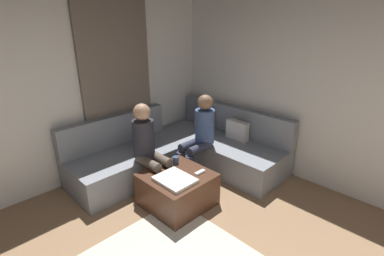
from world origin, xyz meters
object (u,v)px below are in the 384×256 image
object	(u,v)px
person_on_couch_back	(200,133)
person_on_couch_side	(148,146)
sectional_couch	(183,151)
game_remote	(200,172)
coffee_mug	(176,160)
ottoman	(177,189)

from	to	relation	value
person_on_couch_back	person_on_couch_side	distance (m)	0.81
sectional_couch	game_remote	bearing A→B (deg)	-30.28
game_remote	person_on_couch_side	bearing A→B (deg)	-158.50
coffee_mug	person_on_couch_back	xyz separation A→B (m)	(-0.11, 0.57, 0.19)
coffee_mug	person_on_couch_side	distance (m)	0.40
ottoman	person_on_couch_back	xyz separation A→B (m)	(-0.33, 0.75, 0.45)
ottoman	coffee_mug	size ratio (longest dim) A/B	8.00
sectional_couch	game_remote	distance (m)	0.96
person_on_couch_back	person_on_couch_side	world-z (taller)	same
coffee_mug	person_on_couch_back	size ratio (longest dim) A/B	0.08
sectional_couch	coffee_mug	distance (m)	0.69
game_remote	person_on_couch_back	size ratio (longest dim) A/B	0.12
person_on_couch_side	person_on_couch_back	bearing A→B (deg)	168.28
game_remote	coffee_mug	bearing A→B (deg)	-174.29
ottoman	game_remote	world-z (taller)	game_remote
game_remote	ottoman	bearing A→B (deg)	-129.29
sectional_couch	ottoman	world-z (taller)	sectional_couch
game_remote	person_on_couch_back	xyz separation A→B (m)	(-0.51, 0.53, 0.23)
person_on_couch_side	game_remote	bearing A→B (deg)	111.50
ottoman	person_on_couch_side	distance (m)	0.67
coffee_mug	sectional_couch	bearing A→B (deg)	128.96
sectional_couch	game_remote	xyz separation A→B (m)	(0.82, -0.48, 0.15)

